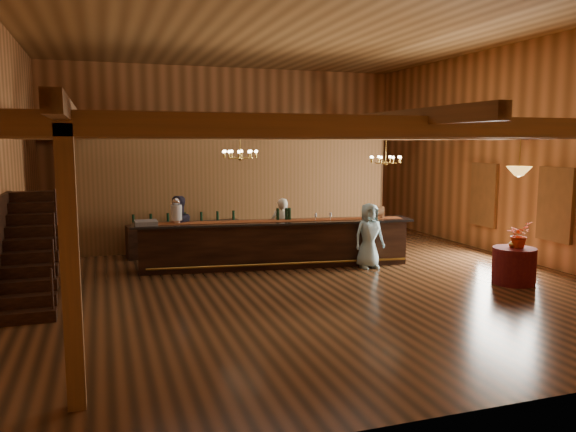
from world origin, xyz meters
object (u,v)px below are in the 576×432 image
object	(u,v)px
backbar_shelf	(185,239)
guest	(369,236)
bartender	(282,229)
staff_second	(178,232)
raffle_drum	(378,212)
beverage_dispenser	(176,211)
round_table	(514,266)
chandelier_left	(240,154)
chandelier_right	(386,159)
floor_plant	(355,218)
pendant_lamp	(519,171)
tasting_bar	(276,244)

from	to	relation	value
backbar_shelf	guest	size ratio (longest dim) A/B	1.96
bartender	staff_second	xyz separation A→B (m)	(-2.68, -0.18, 0.08)
raffle_drum	beverage_dispenser	bearing A→B (deg)	171.28
round_table	chandelier_left	distance (m)	6.47
chandelier_right	floor_plant	xyz separation A→B (m)	(0.53, 2.86, -1.90)
backbar_shelf	chandelier_left	distance (m)	3.45
guest	floor_plant	bearing A→B (deg)	66.71
beverage_dispenser	chandelier_right	world-z (taller)	chandelier_right
beverage_dispenser	floor_plant	xyz separation A→B (m)	(5.80, 2.59, -0.74)
pendant_lamp	staff_second	size ratio (longest dim) A/B	0.52
backbar_shelf	chandelier_right	distance (m)	5.69
raffle_drum	backbar_shelf	size ratio (longest dim) A/B	0.11
round_table	staff_second	distance (m)	7.62
chandelier_right	backbar_shelf	bearing A→B (deg)	156.05
tasting_bar	raffle_drum	xyz separation A→B (m)	(2.52, -0.38, 0.73)
raffle_drum	round_table	world-z (taller)	raffle_drum
tasting_bar	floor_plant	size ratio (longest dim) A/B	5.05
backbar_shelf	staff_second	size ratio (longest dim) A/B	1.76
staff_second	floor_plant	bearing A→B (deg)	-170.88
beverage_dispenser	round_table	size ratio (longest dim) A/B	0.67
raffle_drum	chandelier_left	world-z (taller)	chandelier_left
chandelier_left	staff_second	xyz separation A→B (m)	(-1.37, 0.79, -1.86)
raffle_drum	chandelier_left	bearing A→B (deg)	176.21
bartender	beverage_dispenser	bearing A→B (deg)	29.21
pendant_lamp	bartender	distance (m)	5.80
backbar_shelf	bartender	xyz separation A→B (m)	(2.28, -1.41, 0.36)
staff_second	bartender	bearing A→B (deg)	171.08
pendant_lamp	staff_second	distance (m)	7.76
tasting_bar	guest	world-z (taller)	guest
chandelier_right	tasting_bar	bearing A→B (deg)	-178.42
tasting_bar	pendant_lamp	bearing A→B (deg)	-28.52
tasting_bar	beverage_dispenser	size ratio (longest dim) A/B	11.28
beverage_dispenser	floor_plant	size ratio (longest dim) A/B	0.45
pendant_lamp	floor_plant	distance (m)	6.40
round_table	bartender	distance (m)	5.59
backbar_shelf	round_table	world-z (taller)	backbar_shelf
beverage_dispenser	round_table	bearing A→B (deg)	-27.84
raffle_drum	tasting_bar	bearing A→B (deg)	171.37
bartender	floor_plant	distance (m)	3.73
round_table	chandelier_right	distance (m)	4.14
staff_second	chandelier_left	bearing A→B (deg)	137.18
chandelier_right	staff_second	xyz separation A→B (m)	(-5.22, 0.55, -1.70)
raffle_drum	backbar_shelf	xyz separation A→B (m)	(-4.38, 2.61, -0.87)
staff_second	round_table	bearing A→B (deg)	137.38
chandelier_right	bartender	bearing A→B (deg)	163.88
chandelier_left	floor_plant	bearing A→B (deg)	35.30
tasting_bar	bartender	distance (m)	0.95
floor_plant	chandelier_right	bearing A→B (deg)	-100.43
staff_second	guest	size ratio (longest dim) A/B	1.11
backbar_shelf	floor_plant	xyz separation A→B (m)	(5.35, 0.72, 0.24)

